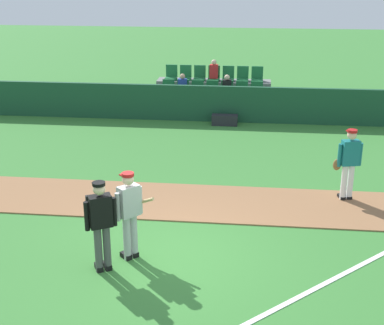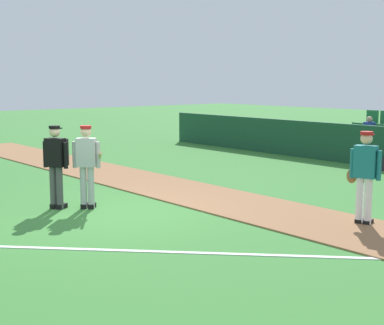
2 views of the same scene
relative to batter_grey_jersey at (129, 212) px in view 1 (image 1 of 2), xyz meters
The scene contains 9 objects.
ground_plane 1.20m from the batter_grey_jersey, ahead, with size 80.00×80.00×0.00m, color #387A33.
infield_dirt_path 2.97m from the batter_grey_jersey, 75.36° to the left, with size 28.00×2.14×0.03m, color #936642.
foul_line_chalk 3.86m from the batter_grey_jersey, ahead, with size 12.00×0.10×0.01m, color white.
dugout_fence 9.95m from the batter_grey_jersey, 85.91° to the left, with size 20.00×0.16×1.28m, color #19472D.
stadium_bleachers 11.40m from the batter_grey_jersey, 86.45° to the left, with size 4.45×2.10×1.90m.
batter_grey_jersey is the anchor object (origin of this frame).
umpire_home_plate 0.65m from the batter_grey_jersey, 130.03° to the right, with size 0.54×0.45×1.76m.
runner_teal_jersey 5.57m from the batter_grey_jersey, 36.03° to the left, with size 0.67×0.37×1.76m.
equipment_bag 9.59m from the batter_grey_jersey, 82.32° to the left, with size 0.90×0.36×0.36m, color #232328.
Camera 1 is at (1.50, -9.29, 5.38)m, focal length 51.80 mm.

